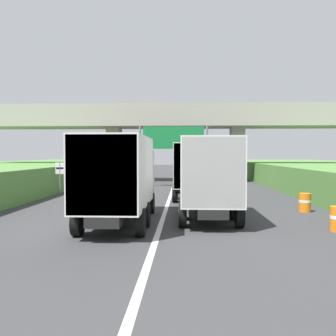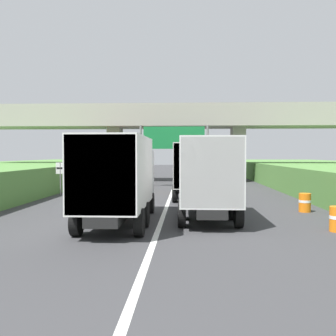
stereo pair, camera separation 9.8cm
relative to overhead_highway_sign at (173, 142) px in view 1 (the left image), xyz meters
The scene contains 10 objects.
lane_centre_stripe 4.01m from the overhead_highway_sign, 90.00° to the right, with size 0.20×101.96×0.01m, color white.
overpass_bridge 6.97m from the overhead_highway_sign, 90.00° to the left, with size 40.00×4.80×7.75m.
overhead_highway_sign is the anchor object (origin of this frame).
speed_limit_sign 10.64m from the overhead_highway_sign, 135.55° to the right, with size 0.60×0.08×2.23m.
truck_silver 17.47m from the overhead_highway_sign, 95.35° to the right, with size 2.44×7.30×3.44m.
truck_orange 8.50m from the overhead_highway_sign, 79.87° to the right, with size 2.44×7.30×3.44m.
truck_white 15.80m from the overhead_highway_sign, 82.90° to the right, with size 2.44×7.30×3.44m.
car_red 6.07m from the overhead_highway_sign, 162.06° to the left, with size 1.86×4.10×1.72m.
car_green 20.57m from the overhead_highway_sign, 76.00° to the left, with size 1.86×4.10×1.72m.
construction_barrel_3 15.70m from the overhead_highway_sign, 63.93° to the right, with size 0.57×0.57×0.90m.
Camera 1 is at (0.91, -0.04, 2.77)m, focal length 40.25 mm.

